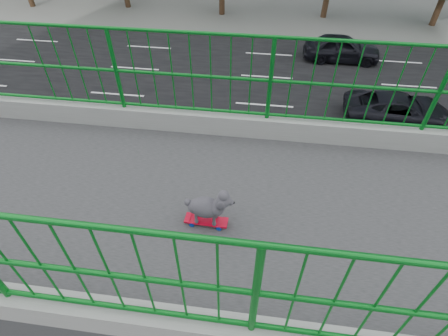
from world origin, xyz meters
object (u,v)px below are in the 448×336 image
at_px(car_2, 398,109).
at_px(car_6, 252,140).
at_px(poodle, 208,206).
at_px(skateboard, 206,221).
at_px(car_4, 342,48).
at_px(car_5, 140,184).

bearing_deg(car_2, car_6, 115.28).
bearing_deg(poodle, car_6, -178.65).
bearing_deg(skateboard, car_4, 167.40).
xyz_separation_m(car_2, car_4, (-6.40, -1.93, 0.08)).
bearing_deg(skateboard, car_6, -178.82).
distance_m(car_4, car_6, 10.75).
bearing_deg(car_5, car_4, 145.44).
distance_m(car_5, car_6, 5.10).
xyz_separation_m(skateboard, car_5, (-6.25, -3.82, -6.38)).
bearing_deg(car_4, poodle, 165.38).
relative_size(skateboard, car_2, 0.09).
bearing_deg(car_4, car_6, 153.23).
xyz_separation_m(car_4, car_6, (9.60, -4.84, -0.12)).
bearing_deg(skateboard, poodle, 90.00).
xyz_separation_m(poodle, car_6, (-9.45, 0.12, -6.63)).
distance_m(poodle, car_6, 11.54).
xyz_separation_m(car_5, car_6, (-3.20, 3.98, -0.00)).
bearing_deg(car_5, skateboard, 31.47).
bearing_deg(car_4, car_2, -163.18).
distance_m(skateboard, poodle, 0.25).
distance_m(car_4, car_5, 15.54).
bearing_deg(car_2, car_4, 16.82).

